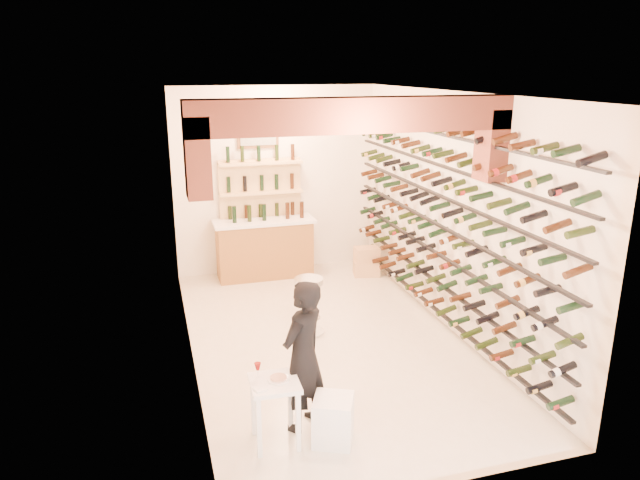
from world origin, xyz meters
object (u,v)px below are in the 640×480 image
at_px(tasting_table, 274,392).
at_px(crate_lower, 366,268).
at_px(white_stool, 333,420).
at_px(person, 303,356).
at_px(back_counter, 265,247).
at_px(chrome_barstool, 309,302).
at_px(wine_rack, 437,219).

xyz_separation_m(tasting_table, crate_lower, (2.52, 4.19, -0.41)).
xyz_separation_m(white_stool, person, (-0.21, 0.33, 0.55)).
distance_m(back_counter, crate_lower, 1.80).
relative_size(back_counter, white_stool, 3.66).
xyz_separation_m(white_stool, crate_lower, (1.98, 4.33, -0.10)).
relative_size(tasting_table, crate_lower, 1.82).
distance_m(back_counter, tasting_table, 4.71).
distance_m(white_stool, chrome_barstool, 2.44).
height_order(white_stool, chrome_barstool, chrome_barstool).
bearing_deg(person, crate_lower, -159.35).
xyz_separation_m(back_counter, crate_lower, (1.70, -0.45, -0.40)).
bearing_deg(white_stool, wine_rack, 45.25).
height_order(wine_rack, chrome_barstool, wine_rack).
distance_m(wine_rack, chrome_barstool, 2.03).
distance_m(tasting_table, person, 0.45).
bearing_deg(back_counter, wine_rack, -55.34).
xyz_separation_m(wine_rack, tasting_table, (-2.65, -1.99, -1.00)).
bearing_deg(crate_lower, person, -118.70).
xyz_separation_m(wine_rack, white_stool, (-2.11, -2.13, -1.32)).
bearing_deg(white_stool, chrome_barstool, 80.21).
height_order(wine_rack, white_stool, wine_rack).
xyz_separation_m(white_stool, chrome_barstool, (0.41, 2.39, 0.23)).
relative_size(back_counter, chrome_barstool, 2.15).
xyz_separation_m(chrome_barstool, crate_lower, (1.57, 1.94, -0.33)).
bearing_deg(tasting_table, wine_rack, 38.87).
xyz_separation_m(back_counter, person, (-0.49, -4.44, 0.25)).
height_order(back_counter, white_stool, back_counter).
bearing_deg(crate_lower, wine_rack, -86.59).
distance_m(white_stool, person, 0.67).
bearing_deg(wine_rack, person, -142.25).
relative_size(back_counter, person, 1.09).
bearing_deg(chrome_barstool, person, -106.78).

